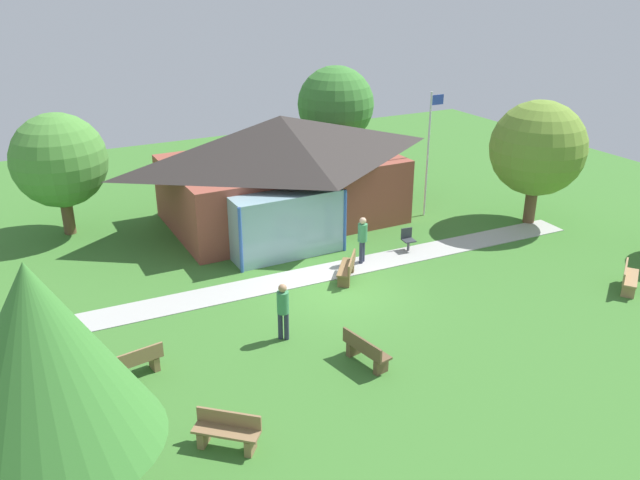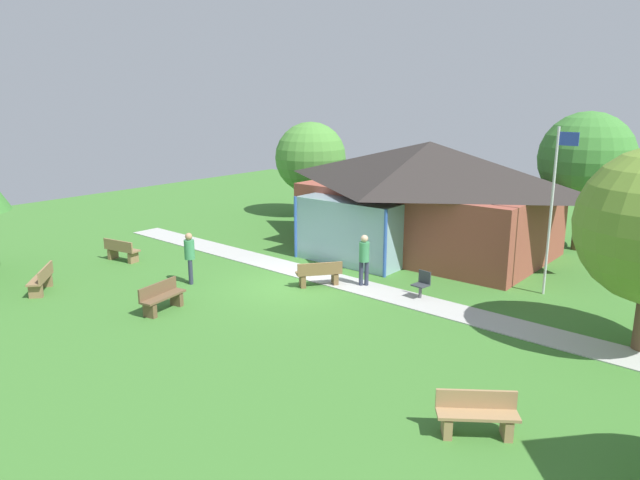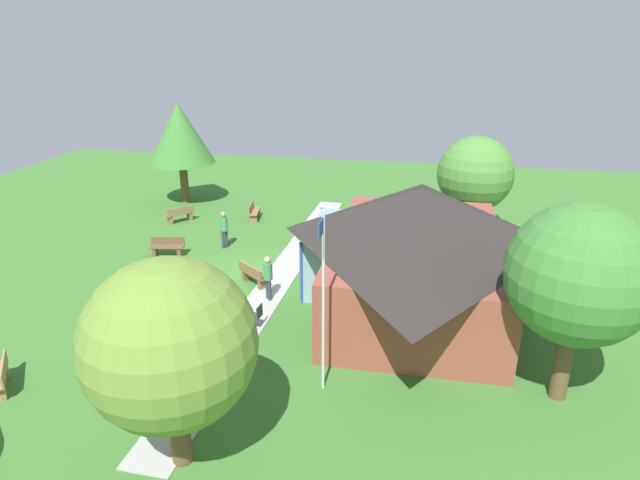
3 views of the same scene
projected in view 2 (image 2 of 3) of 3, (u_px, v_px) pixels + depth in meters
ground_plane at (292, 286)px, 19.50m from camera, size 44.00×44.00×0.00m
pavilion at (425, 195)px, 23.32m from camera, size 10.11×7.57×4.38m
footpath at (318, 276)px, 20.53m from camera, size 21.40×1.98×0.03m
flagpole at (553, 204)px, 18.02m from camera, size 0.64×0.08×5.25m
bench_lawn_far_right at (477, 415)px, 10.91m from camera, size 1.48×1.23×0.84m
bench_mid_left at (121, 251)px, 22.31m from camera, size 1.55×0.67×0.84m
bench_front_left at (42, 280)px, 18.83m from camera, size 1.42×1.32×0.84m
bench_rear_near_path at (319, 274)px, 19.39m from camera, size 1.27×1.45×0.84m
bench_front_center at (162, 298)px, 17.18m from camera, size 0.70×1.55×0.84m
patio_chair_lawn_spare at (422, 285)px, 18.24m from camera, size 0.49×0.49×0.86m
visitor_on_path at (364, 256)px, 19.26m from camera, size 0.34×0.34×1.74m
visitor_strolling_lawn at (190, 254)px, 19.53m from camera, size 0.34×0.34×1.74m
tree_behind_pavilion_right at (586, 159)px, 23.19m from camera, size 3.69×3.69×5.55m
tree_behind_pavilion_left at (311, 158)px, 30.11m from camera, size 3.63×3.63×4.81m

